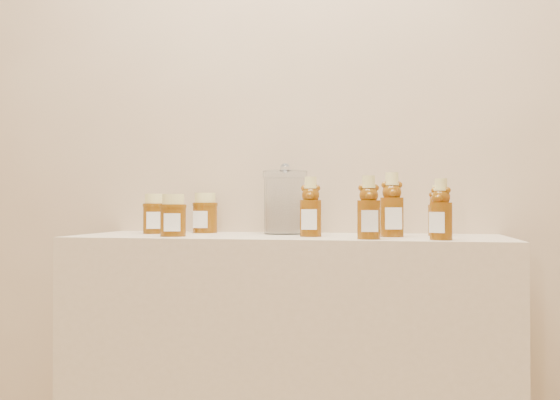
% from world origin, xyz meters
% --- Properties ---
extents(wall_back, '(3.50, 0.02, 2.70)m').
position_xyz_m(wall_back, '(0.00, 1.75, 1.35)').
color(wall_back, tan).
rests_on(wall_back, ground).
extents(display_table, '(1.20, 0.40, 0.90)m').
position_xyz_m(display_table, '(0.00, 1.55, 0.45)').
color(display_table, '#C4B090').
rests_on(display_table, ground).
extents(bear_bottle_back_left, '(0.06, 0.06, 0.18)m').
position_xyz_m(bear_bottle_back_left, '(0.07, 1.52, 0.99)').
color(bear_bottle_back_left, '#5C2F07').
rests_on(bear_bottle_back_left, display_table).
extents(bear_bottle_back_mid, '(0.08, 0.08, 0.20)m').
position_xyz_m(bear_bottle_back_mid, '(0.29, 1.55, 1.00)').
color(bear_bottle_back_mid, '#5C2F07').
rests_on(bear_bottle_back_mid, display_table).
extents(bear_bottle_back_right, '(0.06, 0.06, 0.16)m').
position_xyz_m(bear_bottle_back_right, '(0.41, 1.62, 0.98)').
color(bear_bottle_back_right, '#5C2F07').
rests_on(bear_bottle_back_right, display_table).
extents(bear_bottle_front_left, '(0.07, 0.07, 0.18)m').
position_xyz_m(bear_bottle_front_left, '(0.23, 1.42, 0.99)').
color(bear_bottle_front_left, '#5C2F07').
rests_on(bear_bottle_front_left, display_table).
extents(bear_bottle_front_right, '(0.08, 0.08, 0.17)m').
position_xyz_m(bear_bottle_front_right, '(0.41, 1.42, 0.99)').
color(bear_bottle_front_right, '#5C2F07').
rests_on(bear_bottle_front_right, display_table).
extents(honey_jar_left, '(0.10, 0.10, 0.12)m').
position_xyz_m(honey_jar_left, '(-0.41, 1.60, 0.96)').
color(honey_jar_left, '#5C2F07').
rests_on(honey_jar_left, display_table).
extents(honey_jar_back, '(0.08, 0.08, 0.12)m').
position_xyz_m(honey_jar_back, '(-0.28, 1.67, 0.96)').
color(honey_jar_back, '#5C2F07').
rests_on(honey_jar_back, display_table).
extents(honey_jar_front, '(0.09, 0.09, 0.12)m').
position_xyz_m(honey_jar_front, '(-0.30, 1.45, 0.96)').
color(honey_jar_front, '#5C2F07').
rests_on(honey_jar_front, display_table).
extents(glass_canister, '(0.14, 0.14, 0.20)m').
position_xyz_m(glass_canister, '(-0.02, 1.64, 1.00)').
color(glass_canister, white).
rests_on(glass_canister, display_table).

